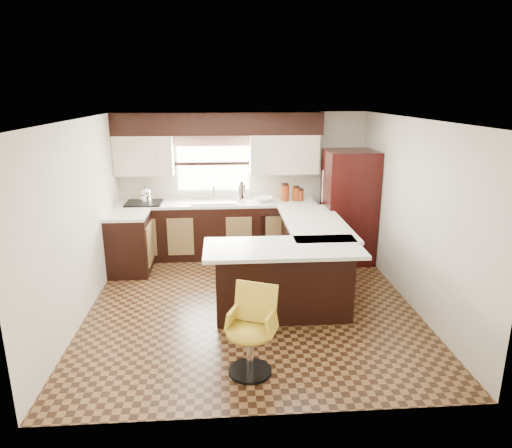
{
  "coord_description": "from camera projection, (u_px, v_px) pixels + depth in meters",
  "views": [
    {
      "loc": [
        -0.34,
        -5.54,
        2.71
      ],
      "look_at": [
        0.1,
        0.45,
        0.97
      ],
      "focal_mm": 32.0,
      "sensor_mm": 36.0,
      "label": 1
    }
  ],
  "objects": [
    {
      "name": "wall_front",
      "position": [
        268.0,
        289.0,
        3.64
      ],
      "size": [
        4.4,
        0.0,
        4.4
      ],
      "primitive_type": "plane",
      "rotation": [
        -1.57,
        0.0,
        0.0
      ],
      "color": "beige",
      "rests_on": "floor"
    },
    {
      "name": "bar_chair",
      "position": [
        250.0,
        333.0,
        4.46
      ],
      "size": [
        0.62,
        0.62,
        0.89
      ],
      "primitive_type": null,
      "rotation": [
        0.0,
        0.0,
        -0.4
      ],
      "color": "gold",
      "rests_on": "floor"
    },
    {
      "name": "window_pane",
      "position": [
        213.0,
        164.0,
        7.7
      ],
      "size": [
        1.2,
        0.02,
        0.9
      ],
      "primitive_type": "cube",
      "color": "white",
      "rests_on": "wall_back"
    },
    {
      "name": "percolator",
      "position": [
        242.0,
        193.0,
        7.6
      ],
      "size": [
        0.14,
        0.14,
        0.31
      ],
      "primitive_type": "cylinder",
      "color": "silver",
      "rests_on": "counter_back"
    },
    {
      "name": "ceiling",
      "position": [
        251.0,
        119.0,
        5.42
      ],
      "size": [
        4.4,
        4.4,
        0.0
      ],
      "primitive_type": "plane",
      "rotation": [
        3.14,
        0.0,
        0.0
      ],
      "color": "silver",
      "rests_on": "wall_back"
    },
    {
      "name": "kettle",
      "position": [
        145.0,
        194.0,
        7.46
      ],
      "size": [
        0.2,
        0.2,
        0.27
      ],
      "primitive_type": null,
      "color": "silver",
      "rests_on": "cooktop"
    },
    {
      "name": "upper_cab_left",
      "position": [
        144.0,
        155.0,
        7.43
      ],
      "size": [
        0.94,
        0.35,
        0.64
      ],
      "primitive_type": "cube",
      "color": "beige",
      "rests_on": "wall_back"
    },
    {
      "name": "sink",
      "position": [
        214.0,
        202.0,
        7.58
      ],
      "size": [
        0.75,
        0.45,
        0.03
      ],
      "primitive_type": "cube",
      "color": "#B2B2B7",
      "rests_on": "counter_back"
    },
    {
      "name": "counter_back",
      "position": [
        217.0,
        203.0,
        7.62
      ],
      "size": [
        3.3,
        0.6,
        0.04
      ],
      "primitive_type": "cube",
      "color": "silver",
      "rests_on": "base_cab_back"
    },
    {
      "name": "dishwasher",
      "position": [
        278.0,
        235.0,
        7.55
      ],
      "size": [
        0.58,
        0.03,
        0.78
      ],
      "primitive_type": "cube",
      "color": "black",
      "rests_on": "floor"
    },
    {
      "name": "canister_small",
      "position": [
        300.0,
        195.0,
        7.7
      ],
      "size": [
        0.13,
        0.13,
        0.17
      ],
      "primitive_type": "cylinder",
      "color": "maroon",
      "rests_on": "counter_back"
    },
    {
      "name": "cooktop",
      "position": [
        144.0,
        203.0,
        7.5
      ],
      "size": [
        0.58,
        0.5,
        0.02
      ],
      "primitive_type": "cube",
      "color": "black",
      "rests_on": "counter_back"
    },
    {
      "name": "floor",
      "position": [
        251.0,
        303.0,
        6.08
      ],
      "size": [
        4.4,
        4.4,
        0.0
      ],
      "primitive_type": "plane",
      "color": "#49301A",
      "rests_on": "ground"
    },
    {
      "name": "soffit",
      "position": [
        218.0,
        124.0,
        7.38
      ],
      "size": [
        3.4,
        0.35,
        0.36
      ],
      "primitive_type": "cube",
      "color": "black",
      "rests_on": "wall_back"
    },
    {
      "name": "mixing_bowl",
      "position": [
        263.0,
        199.0,
        7.65
      ],
      "size": [
        0.31,
        0.31,
        0.08
      ],
      "primitive_type": "imported",
      "rotation": [
        0.0,
        0.0,
        -0.01
      ],
      "color": "white",
      "rests_on": "counter_back"
    },
    {
      "name": "counter_pen_long",
      "position": [
        315.0,
        223.0,
        6.49
      ],
      "size": [
        0.84,
        1.95,
        0.04
      ],
      "primitive_type": "cube",
      "color": "silver",
      "rests_on": "peninsula_long"
    },
    {
      "name": "peninsula_return",
      "position": [
        283.0,
        282.0,
        5.65
      ],
      "size": [
        1.65,
        0.6,
        0.9
      ],
      "primitive_type": "cube",
      "color": "black",
      "rests_on": "floor"
    },
    {
      "name": "wall_right",
      "position": [
        413.0,
        214.0,
        5.9
      ],
      "size": [
        0.0,
        4.4,
        4.4
      ],
      "primitive_type": "plane",
      "rotation": [
        1.57,
        0.0,
        -1.57
      ],
      "color": "beige",
      "rests_on": "floor"
    },
    {
      "name": "base_cab_back",
      "position": [
        218.0,
        230.0,
        7.75
      ],
      "size": [
        3.3,
        0.6,
        0.9
      ],
      "primitive_type": "cube",
      "color": "black",
      "rests_on": "floor"
    },
    {
      "name": "valance",
      "position": [
        213.0,
        140.0,
        7.56
      ],
      "size": [
        1.3,
        0.06,
        0.18
      ],
      "primitive_type": "cube",
      "color": "#D19B93",
      "rests_on": "wall_back"
    },
    {
      "name": "canister_med",
      "position": [
        296.0,
        194.0,
        7.69
      ],
      "size": [
        0.13,
        0.13,
        0.22
      ],
      "primitive_type": "cylinder",
      "color": "maroon",
      "rests_on": "counter_back"
    },
    {
      "name": "refrigerator",
      "position": [
        348.0,
        207.0,
        7.42
      ],
      "size": [
        0.78,
        0.75,
        1.83
      ],
      "primitive_type": "cube",
      "color": "black",
      "rests_on": "floor"
    },
    {
      "name": "canister_large",
      "position": [
        285.0,
        193.0,
        7.67
      ],
      "size": [
        0.14,
        0.14,
        0.27
      ],
      "primitive_type": "cylinder",
      "color": "maroon",
      "rests_on": "counter_back"
    },
    {
      "name": "wall_back",
      "position": [
        243.0,
        183.0,
        7.86
      ],
      "size": [
        4.4,
        0.0,
        4.4
      ],
      "primitive_type": "plane",
      "rotation": [
        1.57,
        0.0,
        0.0
      ],
      "color": "beige",
      "rests_on": "floor"
    },
    {
      "name": "wall_left",
      "position": [
        81.0,
        220.0,
        5.6
      ],
      "size": [
        0.0,
        4.4,
        4.4
      ],
      "primitive_type": "plane",
      "rotation": [
        1.57,
        0.0,
        1.57
      ],
      "color": "beige",
      "rests_on": "floor"
    },
    {
      "name": "upper_cab_right",
      "position": [
        284.0,
        154.0,
        7.59
      ],
      "size": [
        1.14,
        0.35,
        0.64
      ],
      "primitive_type": "cube",
      "color": "beige",
      "rests_on": "wall_back"
    },
    {
      "name": "base_cab_left",
      "position": [
        130.0,
        245.0,
        7.03
      ],
      "size": [
        0.6,
        0.7,
        0.9
      ],
      "primitive_type": "cube",
      "color": "black",
      "rests_on": "floor"
    },
    {
      "name": "counter_left",
      "position": [
        127.0,
        215.0,
        6.9
      ],
      "size": [
        0.6,
        0.7,
        0.04
      ],
      "primitive_type": "cube",
      "color": "silver",
      "rests_on": "base_cab_left"
    },
    {
      "name": "counter_pen_return",
      "position": [
        283.0,
        248.0,
        5.43
      ],
      "size": [
        1.89,
        0.84,
        0.04
      ],
      "primitive_type": "cube",
      "color": "silver",
      "rests_on": "peninsula_return"
    },
    {
      "name": "peninsula_long",
      "position": [
        310.0,
        254.0,
        6.62
      ],
      "size": [
        0.6,
        1.95,
        0.9
      ],
      "primitive_type": "cube",
      "color": "black",
      "rests_on": "floor"
    }
  ]
}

